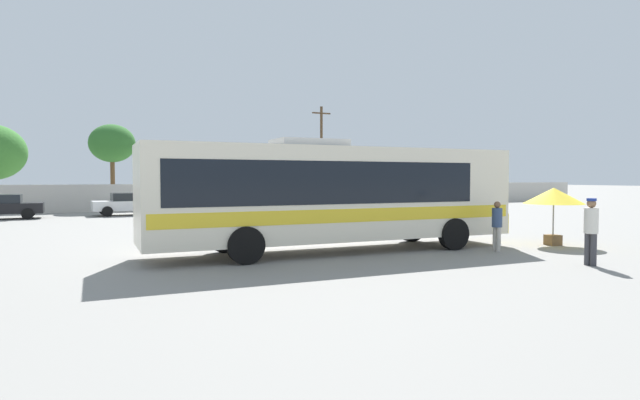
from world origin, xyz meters
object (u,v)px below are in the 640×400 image
object	(u,v)px
attendant_by_bus_door	(497,223)
parked_car_second_white	(128,203)
parked_car_third_white	(226,201)
vendor_umbrella_near_gate_yellow	(554,197)
parked_car_leftmost_black	(2,206)
coach_bus_cream_yellow	(331,192)
passenger_waiting_on_apron	(591,227)
roadside_tree_midleft	(112,144)
utility_pole_near	(321,153)

from	to	relation	value
attendant_by_bus_door	parked_car_second_white	distance (m)	24.13
parked_car_third_white	vendor_umbrella_near_gate_yellow	bearing A→B (deg)	-74.58
parked_car_leftmost_black	parked_car_third_white	xyz separation A→B (m)	(13.14, 0.52, 0.03)
coach_bus_cream_yellow	passenger_waiting_on_apron	size ratio (longest dim) A/B	6.66
coach_bus_cream_yellow	roadside_tree_midleft	xyz separation A→B (m)	(-5.20, 26.30, 2.98)
attendant_by_bus_door	parked_car_leftmost_black	bearing A→B (deg)	126.84
parked_car_leftmost_black	parked_car_second_white	bearing A→B (deg)	3.53
coach_bus_cream_yellow	parked_car_leftmost_black	bearing A→B (deg)	120.15
coach_bus_cream_yellow	parked_car_second_white	size ratio (longest dim) A/B	2.84
attendant_by_bus_door	parked_car_leftmost_black	distance (m)	27.21
attendant_by_bus_door	utility_pole_near	bearing A→B (deg)	75.73
passenger_waiting_on_apron	parked_car_third_white	xyz separation A→B (m)	(-3.48, 25.42, -0.25)
passenger_waiting_on_apron	parked_car_third_white	size ratio (longest dim) A/B	0.44
coach_bus_cream_yellow	parked_car_third_white	world-z (taller)	coach_bus_cream_yellow
parked_car_second_white	parked_car_third_white	world-z (taller)	parked_car_third_white
vendor_umbrella_near_gate_yellow	parked_car_second_white	world-z (taller)	vendor_umbrella_near_gate_yellow
coach_bus_cream_yellow	parked_car_leftmost_black	distance (m)	22.78
attendant_by_bus_door	vendor_umbrella_near_gate_yellow	xyz separation A→B (m)	(2.89, 0.33, 0.78)
coach_bus_cream_yellow	attendant_by_bus_door	world-z (taller)	coach_bus_cream_yellow
parked_car_leftmost_black	roadside_tree_midleft	size ratio (longest dim) A/B	0.66
parked_car_third_white	roadside_tree_midleft	xyz separation A→B (m)	(-6.91, 6.10, 4.10)
vendor_umbrella_near_gate_yellow	utility_pole_near	bearing A→B (deg)	80.95
attendant_by_bus_door	coach_bus_cream_yellow	bearing A→B (deg)	156.76
roadside_tree_midleft	coach_bus_cream_yellow	bearing A→B (deg)	-78.82
vendor_umbrella_near_gate_yellow	coach_bus_cream_yellow	bearing A→B (deg)	167.17
attendant_by_bus_door	utility_pole_near	distance (m)	31.02
attendant_by_bus_door	parked_car_second_white	size ratio (longest dim) A/B	0.38
parked_car_leftmost_black	utility_pole_near	world-z (taller)	utility_pole_near
parked_car_leftmost_black	parked_car_second_white	xyz separation A→B (m)	(6.84, 0.42, 0.00)
coach_bus_cream_yellow	parked_car_second_white	bearing A→B (deg)	102.87
vendor_umbrella_near_gate_yellow	utility_pole_near	distance (m)	30.03
passenger_waiting_on_apron	vendor_umbrella_near_gate_yellow	bearing A→B (deg)	53.26
coach_bus_cream_yellow	vendor_umbrella_near_gate_yellow	world-z (taller)	coach_bus_cream_yellow
attendant_by_bus_door	roadside_tree_midleft	distance (m)	30.39
parked_car_third_white	roadside_tree_midleft	distance (m)	10.09
parked_car_third_white	utility_pole_near	xyz separation A→B (m)	(10.76, 7.55, 3.81)
attendant_by_bus_door	parked_car_leftmost_black	world-z (taller)	attendant_by_bus_door
coach_bus_cream_yellow	vendor_umbrella_near_gate_yellow	xyz separation A→B (m)	(7.77, -1.77, -0.21)
passenger_waiting_on_apron	utility_pole_near	distance (m)	33.96
coach_bus_cream_yellow	parked_car_third_white	xyz separation A→B (m)	(1.71, 20.20, -1.11)
vendor_umbrella_near_gate_yellow	roadside_tree_midleft	xyz separation A→B (m)	(-12.97, 28.07, 3.19)
attendant_by_bus_door	vendor_umbrella_near_gate_yellow	distance (m)	3.01
vendor_umbrella_near_gate_yellow	attendant_by_bus_door	bearing A→B (deg)	-173.52
coach_bus_cream_yellow	parked_car_third_white	size ratio (longest dim) A/B	2.95
passenger_waiting_on_apron	roadside_tree_midleft	xyz separation A→B (m)	(-10.39, 31.52, 3.85)
utility_pole_near	roadside_tree_midleft	size ratio (longest dim) A/B	1.40
parked_car_second_white	utility_pole_near	world-z (taller)	utility_pole_near
coach_bus_cream_yellow	parked_car_second_white	distance (m)	20.65
coach_bus_cream_yellow	attendant_by_bus_door	xyz separation A→B (m)	(4.89, -2.10, -0.99)
coach_bus_cream_yellow	parked_car_leftmost_black	world-z (taller)	coach_bus_cream_yellow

